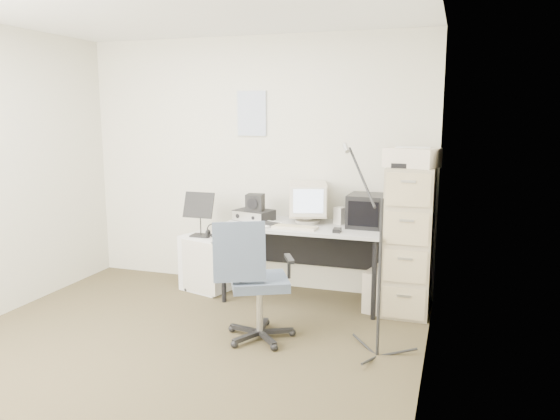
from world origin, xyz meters
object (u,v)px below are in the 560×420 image
(desk, at_px, (305,262))
(side_cart, at_px, (207,263))
(office_chair, at_px, (259,280))
(filing_cabinet, at_px, (409,240))

(desk, xyz_separation_m, side_cart, (-1.02, -0.01, -0.09))
(office_chair, height_order, side_cart, office_chair)
(side_cart, bearing_deg, office_chair, -30.03)
(office_chair, relative_size, side_cart, 1.74)
(office_chair, bearing_deg, filing_cabinet, 17.74)
(filing_cabinet, height_order, office_chair, filing_cabinet)
(filing_cabinet, distance_m, side_cart, 2.00)
(desk, relative_size, office_chair, 1.55)
(filing_cabinet, relative_size, side_cart, 2.34)
(desk, distance_m, office_chair, 0.99)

